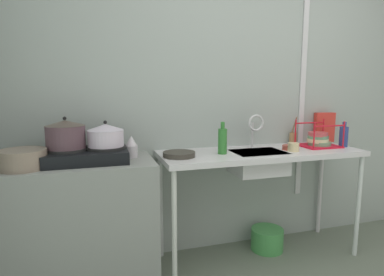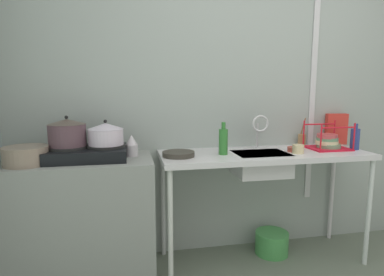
{
  "view_description": "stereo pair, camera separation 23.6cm",
  "coord_description": "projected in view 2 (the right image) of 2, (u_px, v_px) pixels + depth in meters",
  "views": [
    {
      "loc": [
        -1.33,
        -0.93,
        1.37
      ],
      "look_at": [
        -0.65,
        1.3,
        1.01
      ],
      "focal_mm": 30.16,
      "sensor_mm": 36.0,
      "label": 1
    },
    {
      "loc": [
        -1.1,
        -0.98,
        1.37
      ],
      "look_at": [
        -0.65,
        1.3,
        1.01
      ],
      "focal_mm": 30.16,
      "sensor_mm": 36.0,
      "label": 2
    }
  ],
  "objects": [
    {
      "name": "utensil_jar",
      "position": [
        302.0,
        139.0,
        2.78
      ],
      "size": [
        0.06,
        0.09,
        0.24
      ],
      "color": "#9E7247",
      "rests_on": "counter_sink"
    },
    {
      "name": "pot_on_left_burner",
      "position": [
        67.0,
        132.0,
        2.18
      ],
      "size": [
        0.25,
        0.25,
        0.21
      ],
      "color": "#4F3840",
      "rests_on": "stove"
    },
    {
      "name": "counter_sink",
      "position": [
        264.0,
        161.0,
        2.5
      ],
      "size": [
        1.62,
        0.54,
        0.88
      ],
      "color": "silver",
      "rests_on": "ground"
    },
    {
      "name": "pot_beside_stove",
      "position": [
        26.0,
        156.0,
        2.07
      ],
      "size": [
        0.28,
        0.28,
        0.12
      ],
      "color": "gray",
      "rests_on": "counter_concrete"
    },
    {
      "name": "counter_concrete",
      "position": [
        82.0,
        220.0,
        2.29
      ],
      "size": [
        1.0,
        0.54,
        0.88
      ],
      "primitive_type": "cube",
      "color": "gray",
      "rests_on": "ground"
    },
    {
      "name": "stove",
      "position": [
        88.0,
        153.0,
        2.23
      ],
      "size": [
        0.53,
        0.38,
        0.1
      ],
      "color": "black",
      "rests_on": "counter_concrete"
    },
    {
      "name": "small_bowl_on_drainboard",
      "position": [
        295.0,
        149.0,
        2.51
      ],
      "size": [
        0.11,
        0.11,
        0.04
      ],
      "primitive_type": "cylinder",
      "color": "#B94B3C",
      "rests_on": "counter_sink"
    },
    {
      "name": "faucet",
      "position": [
        260.0,
        126.0,
        2.57
      ],
      "size": [
        0.14,
        0.08,
        0.28
      ],
      "color": "silver",
      "rests_on": "counter_sink"
    },
    {
      "name": "frying_pan",
      "position": [
        178.0,
        154.0,
        2.33
      ],
      "size": [
        0.23,
        0.23,
        0.04
      ],
      "primitive_type": "cylinder",
      "color": "#36332A",
      "rests_on": "counter_sink"
    },
    {
      "name": "wall_back",
      "position": [
        259.0,
        94.0,
        2.75
      ],
      "size": [
        4.84,
        0.1,
        2.65
      ],
      "primitive_type": "cube",
      "color": "#98A29B",
      "rests_on": "ground"
    },
    {
      "name": "bottle_by_sink",
      "position": [
        223.0,
        141.0,
        2.39
      ],
      "size": [
        0.07,
        0.07,
        0.24
      ],
      "color": "#2F752E",
      "rests_on": "counter_sink"
    },
    {
      "name": "bottle_by_rack",
      "position": [
        355.0,
        139.0,
        2.59
      ],
      "size": [
        0.07,
        0.07,
        0.21
      ],
      "color": "navy",
      "rests_on": "counter_sink"
    },
    {
      "name": "pot_on_right_burner",
      "position": [
        106.0,
        134.0,
        2.24
      ],
      "size": [
        0.24,
        0.24,
        0.18
      ],
      "color": "silver",
      "rests_on": "stove"
    },
    {
      "name": "wall_metal_strip",
      "position": [
        313.0,
        78.0,
        2.76
      ],
      "size": [
        0.05,
        0.01,
        2.12
      ],
      "primitive_type": "cube",
      "color": "silver"
    },
    {
      "name": "sink_basin",
      "position": [
        261.0,
        164.0,
        2.47
      ],
      "size": [
        0.41,
        0.31,
        0.17
      ],
      "primitive_type": "cube",
      "color": "silver",
      "rests_on": "counter_sink"
    },
    {
      "name": "percolator",
      "position": [
        132.0,
        146.0,
        2.33
      ],
      "size": [
        0.09,
        0.09,
        0.16
      ],
      "color": "#BFBABF",
      "rests_on": "counter_concrete"
    },
    {
      "name": "cup_by_rack",
      "position": [
        298.0,
        149.0,
        2.44
      ],
      "size": [
        0.09,
        0.09,
        0.07
      ],
      "primitive_type": "cylinder",
      "color": "beige",
      "rests_on": "counter_sink"
    },
    {
      "name": "dish_rack",
      "position": [
        327.0,
        142.0,
        2.62
      ],
      "size": [
        0.31,
        0.27,
        0.22
      ],
      "color": "red",
      "rests_on": "counter_sink"
    },
    {
      "name": "cereal_box",
      "position": [
        336.0,
        129.0,
        2.83
      ],
      "size": [
        0.19,
        0.08,
        0.27
      ],
      "primitive_type": "cube",
      "rotation": [
        0.0,
        0.0,
        -0.14
      ],
      "color": "red",
      "rests_on": "counter_sink"
    },
    {
      "name": "bucket_on_floor",
      "position": [
        272.0,
        243.0,
        2.7
      ],
      "size": [
        0.27,
        0.27,
        0.19
      ],
      "primitive_type": "cylinder",
      "color": "#439349",
      "rests_on": "ground"
    }
  ]
}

